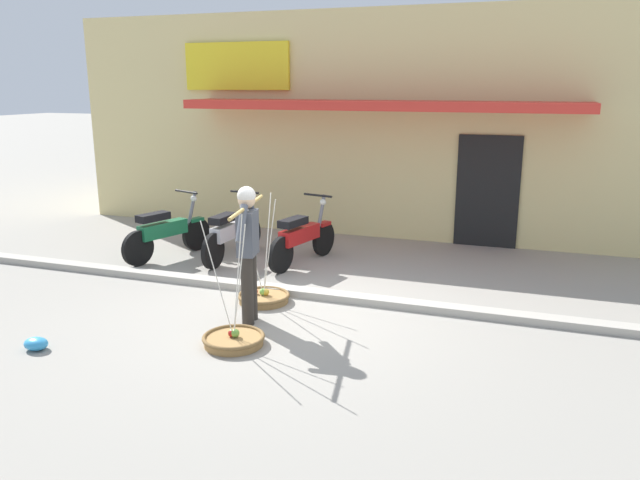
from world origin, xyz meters
name	(u,v)px	position (x,y,z in m)	size (l,w,h in m)	color
ground_plane	(287,313)	(0.00, 0.00, 0.00)	(90.00, 90.00, 0.00)	gray
sidewalk_curb	(306,293)	(0.00, 0.70, 0.05)	(20.00, 0.24, 0.10)	#AEA89C
fruit_vendor	(248,245)	(-0.33, -0.41, 0.98)	(0.31, 1.42, 1.70)	#2D2823
fruit_basket_left_side	(234,339)	(-0.19, -1.12, 0.07)	(0.71, 0.71, 1.45)	#9E7542
fruit_basket_right_side	(264,297)	(-0.46, 0.29, 0.07)	(0.71, 0.71, 1.45)	#9E7542
motorcycle_nearest_shop	(166,232)	(-2.91, 1.76, 0.45)	(0.72, 1.75, 1.09)	black
motorcycle_second_in_row	(231,233)	(-1.83, 2.04, 0.45)	(0.54, 1.82, 1.09)	black
motorcycle_third_in_row	(302,237)	(-0.62, 2.16, 0.45)	(0.62, 1.79, 1.09)	black
storefront_building	(409,120)	(0.13, 6.86, 2.10)	(13.00, 6.00, 4.20)	#DBC684
plastic_litter_bag	(36,344)	(-2.20, -1.96, 0.07)	(0.28, 0.22, 0.14)	#3393D1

